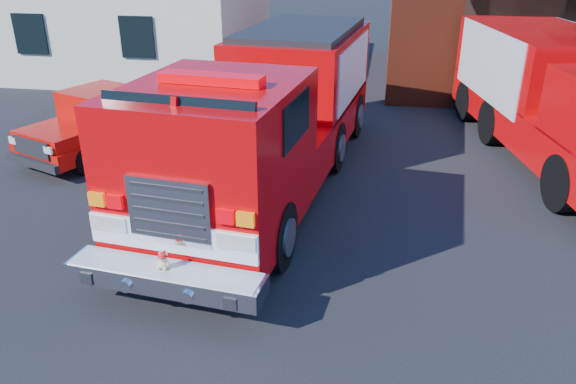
% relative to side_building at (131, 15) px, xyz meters
% --- Properties ---
extents(ground, '(100.00, 100.00, 0.00)m').
position_rel_side_building_xyz_m(ground, '(9.00, -13.00, -2.20)').
color(ground, black).
rests_on(ground, ground).
extents(parking_stripe_far, '(0.12, 3.00, 0.01)m').
position_rel_side_building_xyz_m(parking_stripe_far, '(15.50, -6.00, -2.20)').
color(parking_stripe_far, yellow).
rests_on(parking_stripe_far, ground).
extents(side_building, '(10.20, 8.20, 4.35)m').
position_rel_side_building_xyz_m(side_building, '(0.00, 0.00, 0.00)').
color(side_building, beige).
rests_on(side_building, ground).
extents(fire_engine, '(3.94, 10.49, 3.15)m').
position_rel_side_building_xyz_m(fire_engine, '(8.07, -10.89, -0.57)').
color(fire_engine, black).
rests_on(fire_engine, ground).
extents(pickup_truck, '(3.51, 5.28, 1.63)m').
position_rel_side_building_xyz_m(pickup_truck, '(3.50, -9.37, -1.43)').
color(pickup_truck, black).
rests_on(pickup_truck, ground).
extents(secondary_truck, '(4.45, 9.46, 2.95)m').
position_rel_side_building_xyz_m(secondary_truck, '(14.72, -8.05, -0.60)').
color(secondary_truck, black).
rests_on(secondary_truck, ground).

